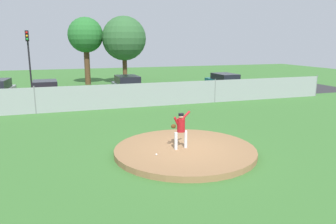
{
  "coord_description": "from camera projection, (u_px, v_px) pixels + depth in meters",
  "views": [
    {
      "loc": [
        -4.6,
        -11.69,
        4.46
      ],
      "look_at": [
        -0.01,
        2.17,
        1.29
      ],
      "focal_mm": 34.42,
      "sensor_mm": 36.0,
      "label": 1
    }
  ],
  "objects": [
    {
      "name": "parked_car_red",
      "position": [
        46.0,
        91.0,
        24.75
      ],
      "size": [
        2.1,
        4.2,
        1.6
      ],
      "color": "#A81919",
      "rests_on": "ground_plane"
    },
    {
      "name": "traffic_cone_orange",
      "position": [
        150.0,
        95.0,
        26.42
      ],
      "size": [
        0.4,
        0.4,
        0.55
      ],
      "color": "orange",
      "rests_on": "asphalt_strip"
    },
    {
      "name": "baseball",
      "position": [
        156.0,
        155.0,
        12.27
      ],
      "size": [
        0.07,
        0.07,
        0.07
      ],
      "primitive_type": "sphere",
      "color": "white",
      "rests_on": "pitchers_mound"
    },
    {
      "name": "parked_car_slate",
      "position": [
        127.0,
        87.0,
        26.61
      ],
      "size": [
        2.01,
        4.43,
        1.77
      ],
      "color": "slate",
      "rests_on": "ground_plane"
    },
    {
      "name": "asphalt_strip",
      "position": [
        122.0,
        97.0,
        26.65
      ],
      "size": [
        44.0,
        7.0,
        0.01
      ],
      "primitive_type": "cube",
      "color": "#2B2B2D",
      "rests_on": "ground_plane"
    },
    {
      "name": "pitcher_youth",
      "position": [
        181.0,
        127.0,
        12.88
      ],
      "size": [
        0.81,
        0.32,
        1.55
      ],
      "color": "silver",
      "rests_on": "pitchers_mound"
    },
    {
      "name": "ground_plane",
      "position": [
        148.0,
        120.0,
        18.77
      ],
      "size": [
        80.0,
        80.0,
        0.0
      ],
      "primitive_type": "plane",
      "color": "#386B2D"
    },
    {
      "name": "tree_tall_centre",
      "position": [
        124.0,
        39.0,
        34.03
      ],
      "size": [
        4.64,
        4.64,
        7.19
      ],
      "color": "#4C331E",
      "rests_on": "ground_plane"
    },
    {
      "name": "chainlink_fence",
      "position": [
        133.0,
        96.0,
        22.3
      ],
      "size": [
        31.59,
        0.07,
        1.78
      ],
      "color": "gray",
      "rests_on": "ground_plane"
    },
    {
      "name": "parked_car_teal",
      "position": [
        225.0,
        83.0,
        29.57
      ],
      "size": [
        2.01,
        4.7,
        1.66
      ],
      "color": "#146066",
      "rests_on": "ground_plane"
    },
    {
      "name": "traffic_light_near",
      "position": [
        29.0,
        52.0,
        27.36
      ],
      "size": [
        0.28,
        0.46,
        5.43
      ],
      "color": "black",
      "rests_on": "ground_plane"
    },
    {
      "name": "pitchers_mound",
      "position": [
        185.0,
        151.0,
        13.17
      ],
      "size": [
        5.77,
        5.77,
        0.23
      ],
      "primitive_type": "cylinder",
      "color": "olive",
      "rests_on": "ground_plane"
    },
    {
      "name": "tree_broad_right",
      "position": [
        86.0,
        36.0,
        33.71
      ],
      "size": [
        3.66,
        3.66,
        7.05
      ],
      "color": "#4C331E",
      "rests_on": "ground_plane"
    }
  ]
}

